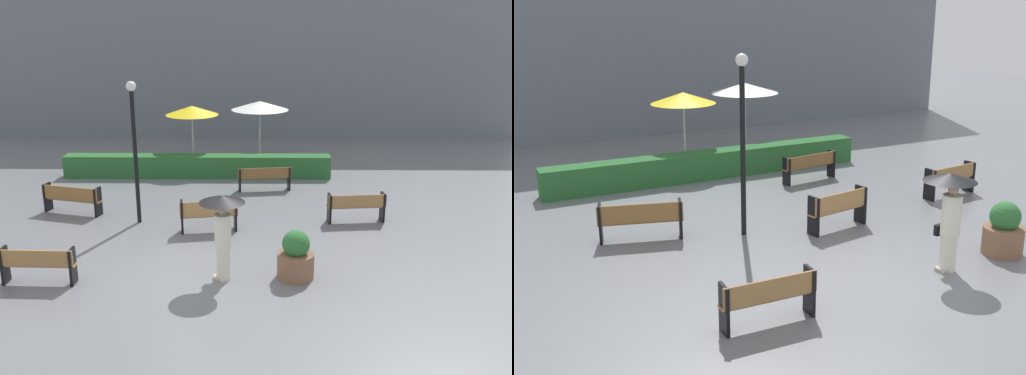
% 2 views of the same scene
% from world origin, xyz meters
% --- Properties ---
extents(ground_plane, '(60.00, 60.00, 0.00)m').
position_xyz_m(ground_plane, '(0.00, 0.00, 0.00)').
color(ground_plane, slate).
extents(bench_mid_center, '(1.64, 0.61, 0.92)m').
position_xyz_m(bench_mid_center, '(0.09, 2.75, 0.54)').
color(bench_mid_center, '#9E7242').
rests_on(bench_mid_center, ground).
extents(bench_far_left, '(1.89, 0.84, 0.88)m').
position_xyz_m(bench_far_left, '(-4.24, 4.19, 0.52)').
color(bench_far_left, olive).
rests_on(bench_far_left, ground).
extents(bench_back_row, '(1.86, 0.57, 0.83)m').
position_xyz_m(bench_back_row, '(1.65, 6.64, 0.50)').
color(bench_back_row, brown).
rests_on(bench_back_row, ground).
extents(bench_near_left, '(1.68, 0.39, 0.85)m').
position_xyz_m(bench_near_left, '(-3.44, -0.51, 0.51)').
color(bench_near_left, '#9E7242').
rests_on(bench_near_left, ground).
extents(bench_far_right, '(1.73, 0.54, 0.86)m').
position_xyz_m(bench_far_right, '(4.33, 3.56, 0.51)').
color(bench_far_right, '#9E7242').
rests_on(bench_far_right, ground).
extents(pedestrian_with_umbrella, '(1.03, 1.03, 1.99)m').
position_xyz_m(pedestrian_with_umbrella, '(0.69, -0.18, 1.32)').
color(pedestrian_with_umbrella, silver).
rests_on(pedestrian_with_umbrella, ground).
extents(planter_pot, '(0.86, 0.86, 1.15)m').
position_xyz_m(planter_pot, '(2.35, -0.10, 0.50)').
color(planter_pot, brown).
rests_on(planter_pot, ground).
extents(lamp_post, '(0.28, 0.28, 4.10)m').
position_xyz_m(lamp_post, '(-2.03, 3.48, 2.50)').
color(lamp_post, black).
rests_on(lamp_post, ground).
extents(patio_umbrella_yellow, '(2.06, 2.06, 2.48)m').
position_xyz_m(patio_umbrella_yellow, '(-1.18, 9.73, 2.30)').
color(patio_umbrella_yellow, silver).
rests_on(patio_umbrella_yellow, ground).
extents(patio_umbrella_white, '(2.34, 2.34, 2.51)m').
position_xyz_m(patio_umbrella_white, '(1.47, 10.80, 2.33)').
color(patio_umbrella_white, silver).
rests_on(patio_umbrella_white, ground).
extents(hedge_strip, '(9.95, 0.70, 0.82)m').
position_xyz_m(hedge_strip, '(-0.86, 8.40, 0.41)').
color(hedge_strip, '#28602D').
rests_on(hedge_strip, ground).
extents(building_facade, '(28.00, 1.20, 8.29)m').
position_xyz_m(building_facade, '(0.00, 16.00, 4.15)').
color(building_facade, slate).
rests_on(building_facade, ground).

